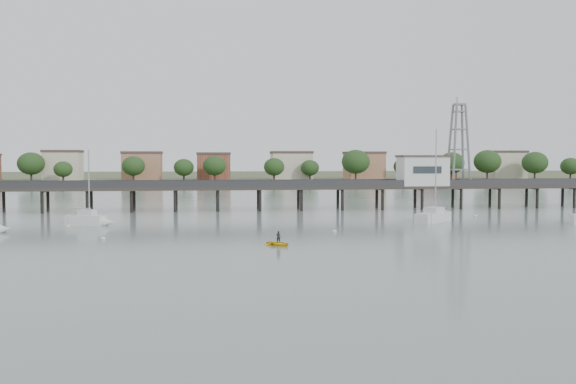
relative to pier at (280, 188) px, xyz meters
name	(u,v)px	position (x,y,z in m)	size (l,w,h in m)	color
ground_plane	(367,272)	(0.00, -60.00, -3.79)	(500.00, 500.00, 0.00)	slate
pier	(280,188)	(0.00, 0.00, 0.00)	(150.00, 5.00, 5.50)	#2D2823
pier_building	(423,170)	(25.00, 0.00, 2.87)	(8.40, 5.40, 5.30)	silver
lattice_tower	(459,145)	(31.50, 0.00, 7.31)	(3.20, 3.20, 15.50)	slate
sailboat_c	(438,217)	(19.79, -21.87, -3.15)	(7.51, 7.39, 13.48)	silver
sailboat_b	(93,220)	(-26.99, -21.72, -3.14)	(6.32, 3.96, 10.29)	silver
yellow_dinghy	(278,246)	(-5.04, -44.06, -3.79)	(2.12, 0.61, 2.96)	yellow
dinghy_occupant	(278,246)	(-5.04, -44.06, -3.79)	(0.45, 1.23, 0.29)	black
mooring_buoys	(330,228)	(3.00, -29.50, -3.71)	(67.82, 22.22, 0.39)	beige
far_shore	(236,176)	(0.36, 179.58, -2.85)	(500.00, 170.00, 10.40)	#475133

